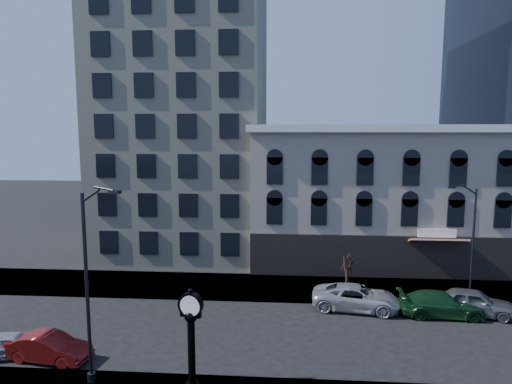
# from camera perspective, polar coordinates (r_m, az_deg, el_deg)

# --- Properties ---
(ground) EXTENTS (160.00, 160.00, 0.00)m
(ground) POSITION_cam_1_polar(r_m,az_deg,el_deg) (28.76, -4.78, -17.07)
(ground) COLOR black
(ground) RESTS_ON ground
(sidewalk_far) EXTENTS (160.00, 6.00, 0.12)m
(sidewalk_far) POSITION_cam_1_polar(r_m,az_deg,el_deg) (36.08, -2.75, -11.69)
(sidewalk_far) COLOR gray
(sidewalk_far) RESTS_ON ground
(cream_tower) EXTENTS (15.90, 15.40, 42.50)m
(cream_tower) POSITION_cam_1_polar(r_m,az_deg,el_deg) (46.41, -9.03, 16.65)
(cream_tower) COLOR beige
(cream_tower) RESTS_ON ground
(victorian_row) EXTENTS (22.60, 11.19, 12.50)m
(victorian_row) POSITION_cam_1_polar(r_m,az_deg,el_deg) (42.81, 14.70, -0.66)
(victorian_row) COLOR #A39686
(victorian_row) RESTS_ON ground
(street_clock) EXTENTS (1.16, 1.16, 5.11)m
(street_clock) POSITION_cam_1_polar(r_m,az_deg,el_deg) (21.55, -8.06, -18.87)
(street_clock) COLOR black
(street_clock) RESTS_ON sidewalk_near
(street_lamp_near) EXTENTS (2.39, 1.10, 9.65)m
(street_lamp_near) POSITION_cam_1_polar(r_m,az_deg,el_deg) (21.88, -19.39, -4.99)
(street_lamp_near) COLOR black
(street_lamp_near) RESTS_ON sidewalk_near
(street_lamp_far) EXTENTS (2.14, 0.84, 8.47)m
(street_lamp_far) POSITION_cam_1_polar(r_m,az_deg,el_deg) (34.28, 24.88, -2.30)
(street_lamp_far) COLOR black
(street_lamp_far) RESTS_ON sidewalk_far
(bare_tree_far) EXTENTS (1.99, 1.99, 3.41)m
(bare_tree_far) POSITION_cam_1_polar(r_m,az_deg,el_deg) (34.04, 11.34, -8.40)
(bare_tree_far) COLOR black
(bare_tree_far) RESTS_ON sidewalk_far
(car_near_a) EXTENTS (4.10, 2.19, 1.33)m
(car_near_a) POSITION_cam_1_polar(r_m,az_deg,el_deg) (28.85, -28.18, -16.48)
(car_near_a) COLOR #A5A8AD
(car_near_a) RESTS_ON ground
(car_near_b) EXTENTS (4.57, 2.18, 1.45)m
(car_near_b) POSITION_cam_1_polar(r_m,az_deg,el_deg) (27.55, -24.42, -17.28)
(car_near_b) COLOR maroon
(car_near_b) RESTS_ON ground
(car_far_a) EXTENTS (6.28, 3.60, 1.65)m
(car_far_a) POSITION_cam_1_polar(r_m,az_deg,el_deg) (32.38, 12.46, -12.75)
(car_far_a) COLOR #A5A8AD
(car_far_a) RESTS_ON ground
(car_far_b) EXTENTS (5.50, 2.31, 1.59)m
(car_far_b) POSITION_cam_1_polar(r_m,az_deg,el_deg) (32.93, 22.16, -12.85)
(car_far_b) COLOR #143F1E
(car_far_b) RESTS_ON ground
(car_far_c) EXTENTS (5.39, 3.18, 1.72)m
(car_far_c) POSITION_cam_1_polar(r_m,az_deg,el_deg) (33.92, 25.55, -12.32)
(car_far_c) COLOR #595B60
(car_far_c) RESTS_ON ground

